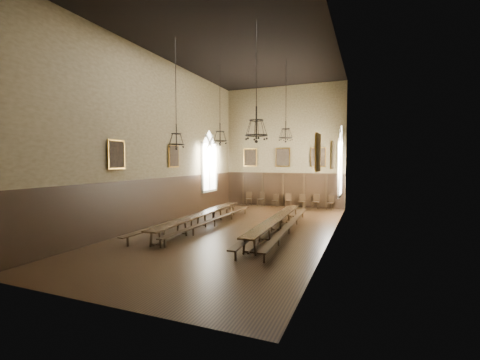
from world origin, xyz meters
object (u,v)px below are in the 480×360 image
Objects in this scene: bench_left_inner at (215,221)px; chair_1 at (249,201)px; bench_right_outer at (289,228)px; chair_5 at (301,204)px; chandelier_back_left at (220,136)px; chair_6 at (316,204)px; table_left at (202,220)px; chandelier_back_right at (286,132)px; chandelier_front_right at (256,128)px; table_right at (276,225)px; chair_2 at (261,202)px; chair_7 at (330,205)px; chair_4 at (288,203)px; chandelier_front_left at (176,136)px; bench_right_inner at (269,225)px; bench_left_outer at (191,220)px; chair_3 at (275,203)px.

chair_1 reaches higher than bench_left_inner.
chair_5 is at bearing 97.19° from bench_right_outer.
chair_6 is at bearing 52.97° from chandelier_back_left.
table_left is 0.97× the size of bench_left_inner.
chandelier_front_right is at bearing -89.17° from chandelier_back_right.
chair_2 is at bearing 112.71° from table_right.
bench_right_outer is at bearing -2.44° from bench_left_inner.
chair_1 is 0.21× the size of chandelier_front_right.
chair_5 is 2.03m from chair_7.
chair_4 is (3.13, -0.06, 0.00)m from chair_1.
chair_4 is 11.70m from chandelier_front_left.
table_left is at bearing 149.24° from chandelier_front_right.
chair_1 is at bearing 126.81° from chandelier_back_right.
chandelier_back_right is (3.67, 3.00, 4.66)m from table_left.
table_right is 8.67× the size of chair_2.
chair_7 is 7.59m from chandelier_back_right.
chair_6 is 0.23× the size of chandelier_back_right.
bench_right_inner is at bearing -81.86° from chair_5.
table_left is 9.79m from chair_6.
chair_2 is at bearing 166.95° from chair_4.
bench_right_outer is 8.75m from chair_4.
chandelier_front_right is (-1.79, -10.86, 4.44)m from chair_7.
bench_right_inner is 2.35× the size of chandelier_back_left.
chair_7 is at bearing -16.95° from chair_1.
bench_left_outer is at bearing -176.84° from bench_right_inner.
bench_right_outer reaches higher than bench_left_inner.
chair_6 is at bearing 90.47° from bench_right_outer.
chair_4 is (1.01, -0.00, 0.03)m from chair_3.
chair_4 is at bearing 103.57° from bench_right_outer.
chair_7 is 11.87m from chandelier_front_right.
chair_2 is 1.04× the size of chair_5.
chair_1 reaches higher than bench_left_outer.
chandelier_back_left reaches higher than chair_5.
table_left is 8.90× the size of chair_2.
bench_left_inner is 2.93m from bench_right_inner.
table_left is 4.61m from chandelier_front_left.
chair_6 is (5.11, -0.02, 0.01)m from chair_1.
bench_right_inner is 11.54× the size of chair_3.
chair_1 is at bearing -173.40° from chair_5.
table_right is at bearing 168.66° from bench_right_outer.
chair_4 is (1.92, 8.34, 0.03)m from bench_left_inner.
chandelier_back_right is at bearing 6.68° from chandelier_back_left.
chandelier_front_right is (3.15, -2.56, 4.46)m from bench_left_inner.
bench_right_inner is at bearing -69.02° from chair_3.
chair_2 is 2.13m from chair_4.
table_right is 5.06m from chandelier_front_right.
chair_1 is at bearing 89.72° from bench_left_outer.
bench_left_outer is 10.70× the size of chair_3.
chandelier_front_right is at bearing -95.51° from chair_4.
chandelier_back_left reaches higher than bench_left_outer.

